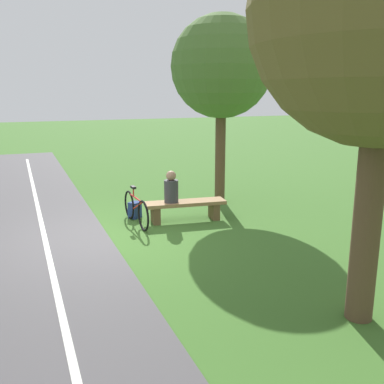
{
  "coord_description": "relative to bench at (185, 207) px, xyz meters",
  "views": [
    {
      "loc": [
        1.62,
        8.44,
        2.89
      ],
      "look_at": [
        -1.57,
        1.26,
        1.08
      ],
      "focal_mm": 40.12,
      "sensor_mm": 36.0,
      "label": 1
    }
  ],
  "objects": [
    {
      "name": "person_seated",
      "position": [
        0.32,
        -0.05,
        0.46
      ],
      "size": [
        0.37,
        0.37,
        0.73
      ],
      "rotation": [
        0.0,
        0.0,
        -0.15
      ],
      "color": "#38383D",
      "rests_on": "bench"
    },
    {
      "name": "bench",
      "position": [
        0.0,
        0.0,
        0.0
      ],
      "size": [
        1.92,
        0.76,
        0.46
      ],
      "rotation": [
        0.0,
        0.0,
        -0.15
      ],
      "color": "#937047",
      "rests_on": "ground_plane"
    },
    {
      "name": "ground_plane",
      "position": [
        2.14,
        0.4,
        -0.33
      ],
      "size": [
        80.0,
        80.0,
        0.0
      ],
      "primitive_type": "plane",
      "color": "#3D6B28"
    },
    {
      "name": "backpack",
      "position": [
        1.01,
        -0.7,
        -0.14
      ],
      "size": [
        0.34,
        0.34,
        0.39
      ],
      "rotation": [
        0.0,
        0.0,
        3.75
      ],
      "color": "navy",
      "rests_on": "ground_plane"
    },
    {
      "name": "bicycle",
      "position": [
        1.13,
        -0.17,
        0.03
      ],
      "size": [
        0.08,
        1.69,
        0.86
      ],
      "rotation": [
        0.0,
        0.0,
        1.59
      ],
      "color": "black",
      "rests_on": "ground_plane"
    },
    {
      "name": "tree_near_bench",
      "position": [
        -1.58,
        -1.3,
        3.21
      ],
      "size": [
        2.63,
        2.63,
        4.88
      ],
      "color": "brown",
      "rests_on": "ground_plane"
    },
    {
      "name": "paved_path",
      "position": [
        3.26,
        4.4,
        -0.32
      ],
      "size": [
        3.56,
        36.06,
        0.02
      ],
      "primitive_type": "cube",
      "rotation": [
        0.0,
        0.0,
        -0.03
      ],
      "color": "#4C494C",
      "rests_on": "ground_plane"
    },
    {
      "name": "path_centre_line",
      "position": [
        3.26,
        4.4,
        -0.31
      ],
      "size": [
        1.06,
        31.99,
        0.0
      ],
      "primitive_type": "cube",
      "rotation": [
        0.0,
        0.0,
        -0.03
      ],
      "color": "silver",
      "rests_on": "paved_path"
    }
  ]
}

